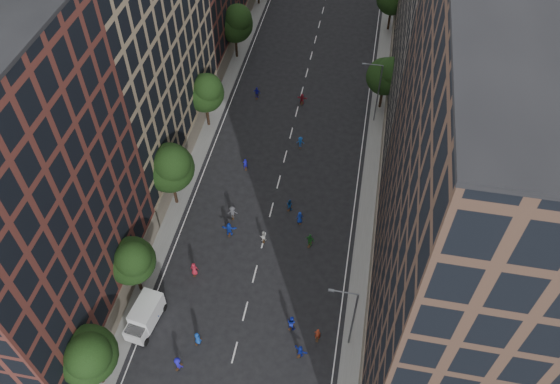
% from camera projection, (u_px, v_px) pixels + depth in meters
% --- Properties ---
extents(ground, '(240.00, 240.00, 0.00)m').
position_uv_depth(ground, '(291.00, 136.00, 72.25)').
color(ground, black).
rests_on(ground, ground).
extents(sidewalk_left, '(4.00, 105.00, 0.15)m').
position_uv_depth(sidewalk_left, '(218.00, 90.00, 78.54)').
color(sidewalk_left, slate).
rests_on(sidewalk_left, ground).
extents(sidewalk_right, '(4.00, 105.00, 0.15)m').
position_uv_depth(sidewalk_right, '(385.00, 110.00, 75.60)').
color(sidewalk_right, slate).
rests_on(sidewalk_right, ground).
extents(bldg_left_a, '(14.00, 22.00, 30.00)m').
position_uv_depth(bldg_left_a, '(3.00, 208.00, 44.48)').
color(bldg_left_a, '#562721').
rests_on(bldg_left_a, ground).
extents(bldg_left_b, '(14.00, 26.00, 34.00)m').
position_uv_depth(bldg_left_b, '(111.00, 28.00, 58.59)').
color(bldg_left_b, '#927D5F').
rests_on(bldg_left_b, ground).
extents(bldg_right_a, '(14.00, 30.00, 36.00)m').
position_uv_depth(bldg_right_a, '(489.00, 215.00, 40.16)').
color(bldg_right_a, '#4B3428').
rests_on(bldg_right_a, ground).
extents(bldg_right_b, '(14.00, 28.00, 33.00)m').
position_uv_depth(bldg_right_b, '(468.00, 23.00, 60.15)').
color(bldg_right_b, '#6D645A').
rests_on(bldg_right_b, ground).
extents(tree_left_0, '(5.20, 5.20, 8.83)m').
position_uv_depth(tree_left_0, '(88.00, 355.00, 45.63)').
color(tree_left_0, black).
rests_on(tree_left_0, ground).
extents(tree_left_1, '(4.80, 4.80, 8.21)m').
position_uv_depth(tree_left_1, '(132.00, 260.00, 52.44)').
color(tree_left_1, black).
rests_on(tree_left_1, ground).
extents(tree_left_2, '(5.60, 5.60, 9.45)m').
position_uv_depth(tree_left_2, '(170.00, 167.00, 59.62)').
color(tree_left_2, black).
rests_on(tree_left_2, ground).
extents(tree_left_3, '(5.00, 5.00, 8.58)m').
position_uv_depth(tree_left_3, '(206.00, 92.00, 69.15)').
color(tree_left_3, black).
rests_on(tree_left_3, ground).
extents(tree_left_4, '(5.40, 5.40, 9.08)m').
position_uv_depth(tree_left_4, '(236.00, 22.00, 79.33)').
color(tree_left_4, black).
rests_on(tree_left_4, ground).
extents(tree_right_a, '(5.00, 5.00, 8.39)m').
position_uv_depth(tree_right_a, '(387.00, 75.00, 71.73)').
color(tree_right_a, black).
rests_on(tree_right_a, ground).
extents(streetlamp_near, '(2.64, 0.22, 9.06)m').
position_uv_depth(streetlamp_near, '(351.00, 316.00, 48.89)').
color(streetlamp_near, '#595B60').
rests_on(streetlamp_near, ground).
extents(streetlamp_far, '(2.64, 0.22, 9.06)m').
position_uv_depth(streetlamp_far, '(377.00, 90.00, 70.35)').
color(streetlamp_far, '#595B60').
rests_on(streetlamp_far, ground).
extents(cargo_van, '(2.91, 5.08, 2.57)m').
position_uv_depth(cargo_van, '(145.00, 316.00, 53.16)').
color(cargo_van, white).
rests_on(cargo_van, ground).
extents(skater_0, '(0.93, 0.78, 1.62)m').
position_uv_depth(skater_0, '(198.00, 338.00, 52.18)').
color(skater_0, '#1441A4').
rests_on(skater_0, ground).
extents(skater_2, '(1.13, 1.03, 1.88)m').
position_uv_depth(skater_2, '(291.00, 323.00, 53.14)').
color(skater_2, '#1526AC').
rests_on(skater_2, ground).
extents(skater_3, '(1.20, 0.96, 1.63)m').
position_uv_depth(skater_3, '(178.00, 364.00, 50.50)').
color(skater_3, '#1B16B8').
rests_on(skater_3, ground).
extents(skater_4, '(1.00, 0.67, 1.58)m').
position_uv_depth(skater_4, '(155.00, 315.00, 53.86)').
color(skater_4, '#1440A4').
rests_on(skater_4, ground).
extents(skater_5, '(1.48, 1.00, 1.53)m').
position_uv_depth(skater_5, '(300.00, 351.00, 51.36)').
color(skater_5, '#1426A3').
rests_on(skater_5, ground).
extents(skater_6, '(0.90, 0.65, 1.72)m').
position_uv_depth(skater_6, '(194.00, 269.00, 57.32)').
color(skater_6, '#AA1C2E').
rests_on(skater_6, ground).
extents(skater_7, '(0.65, 0.45, 1.70)m').
position_uv_depth(skater_7, '(318.00, 334.00, 52.41)').
color(skater_7, '#9C321A').
rests_on(skater_7, ground).
extents(skater_8, '(0.88, 0.79, 1.49)m').
position_uv_depth(skater_8, '(263.00, 236.00, 60.30)').
color(skater_8, beige).
rests_on(skater_8, ground).
extents(skater_9, '(1.23, 0.82, 1.77)m').
position_uv_depth(skater_9, '(233.00, 213.00, 62.38)').
color(skater_9, '#49494F').
rests_on(skater_9, ground).
extents(skater_10, '(1.16, 0.72, 1.83)m').
position_uv_depth(skater_10, '(310.00, 240.00, 59.74)').
color(skater_10, '#1F6A24').
rests_on(skater_10, ground).
extents(skater_11, '(1.75, 0.67, 1.84)m').
position_uv_depth(skater_11, '(229.00, 229.00, 60.73)').
color(skater_11, '#1636B4').
rests_on(skater_11, ground).
extents(skater_12, '(0.91, 0.73, 1.61)m').
position_uv_depth(skater_12, '(300.00, 218.00, 61.99)').
color(skater_12, '#132E9E').
rests_on(skater_12, ground).
extents(skater_13, '(0.68, 0.57, 1.59)m').
position_uv_depth(skater_13, '(245.00, 164.00, 67.64)').
color(skater_13, '#1715AF').
rests_on(skater_13, ground).
extents(skater_14, '(0.89, 0.79, 1.53)m').
position_uv_depth(skater_14, '(289.00, 205.00, 63.30)').
color(skater_14, '#13489A').
rests_on(skater_14, ground).
extents(skater_15, '(1.03, 0.61, 1.58)m').
position_uv_depth(skater_15, '(300.00, 142.00, 70.25)').
color(skater_15, '#1449A6').
rests_on(skater_15, ground).
extents(skater_16, '(1.08, 0.54, 1.77)m').
position_uv_depth(skater_16, '(257.00, 93.00, 76.78)').
color(skater_16, '#1715AF').
rests_on(skater_16, ground).
extents(skater_17, '(1.48, 0.54, 1.57)m').
position_uv_depth(skater_17, '(302.00, 99.00, 76.05)').
color(skater_17, maroon).
rests_on(skater_17, ground).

